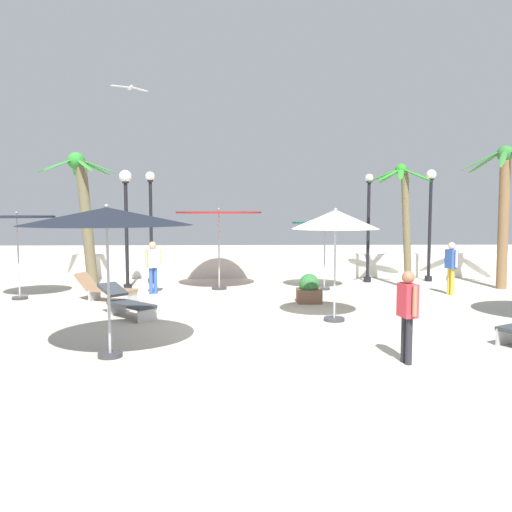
# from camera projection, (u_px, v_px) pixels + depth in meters

# --- Properties ---
(ground_plane) EXTENTS (56.00, 56.00, 0.00)m
(ground_plane) POSITION_uv_depth(u_px,v_px,m) (260.00, 329.00, 12.07)
(ground_plane) COLOR beige
(boundary_wall) EXTENTS (25.20, 0.30, 0.95)m
(boundary_wall) POSITION_uv_depth(u_px,v_px,m) (252.00, 266.00, 21.01)
(boundary_wall) COLOR silver
(boundary_wall) RESTS_ON ground_plane
(patio_umbrella_0) EXTENTS (2.18, 2.18, 2.67)m
(patio_umbrella_0) POSITION_uv_depth(u_px,v_px,m) (17.00, 222.00, 15.82)
(patio_umbrella_0) COLOR #333338
(patio_umbrella_0) RESTS_ON ground_plane
(patio_umbrella_2) EXTENTS (2.13, 2.13, 2.78)m
(patio_umbrella_2) POSITION_uv_depth(u_px,v_px,m) (335.00, 220.00, 12.71)
(patio_umbrella_2) COLOR #333338
(patio_umbrella_2) RESTS_ON ground_plane
(patio_umbrella_3) EXTENTS (2.24, 2.24, 2.46)m
(patio_umbrella_3) POSITION_uv_depth(u_px,v_px,m) (325.00, 226.00, 17.72)
(patio_umbrella_3) COLOR #333338
(patio_umbrella_3) RESTS_ON ground_plane
(patio_umbrella_4) EXTENTS (2.90, 2.90, 2.78)m
(patio_umbrella_4) POSITION_uv_depth(u_px,v_px,m) (219.00, 216.00, 17.80)
(patio_umbrella_4) COLOR #333338
(patio_umbrella_4) RESTS_ON ground_plane
(patio_umbrella_5) EXTENTS (3.13, 3.13, 2.84)m
(patio_umbrella_5) POSITION_uv_depth(u_px,v_px,m) (107.00, 217.00, 9.54)
(patio_umbrella_5) COLOR #333338
(patio_umbrella_5) RESTS_ON ground_plane
(palm_tree_0) EXTENTS (2.82, 2.61, 4.77)m
(palm_tree_0) POSITION_uv_depth(u_px,v_px,m) (83.00, 203.00, 18.73)
(palm_tree_0) COLOR brown
(palm_tree_0) RESTS_ON ground_plane
(palm_tree_1) EXTENTS (3.06, 2.87, 4.89)m
(palm_tree_1) POSITION_uv_depth(u_px,v_px,m) (504.00, 200.00, 17.89)
(palm_tree_1) COLOR brown
(palm_tree_1) RESTS_ON ground_plane
(palm_tree_2) EXTENTS (2.21, 2.21, 4.29)m
(palm_tree_2) POSITION_uv_depth(u_px,v_px,m) (404.00, 208.00, 18.01)
(palm_tree_2) COLOR brown
(palm_tree_2) RESTS_ON ground_plane
(lamp_post_0) EXTENTS (0.34, 0.34, 4.11)m
(lamp_post_0) POSITION_uv_depth(u_px,v_px,m) (151.00, 218.00, 19.28)
(lamp_post_0) COLOR black
(lamp_post_0) RESTS_ON ground_plane
(lamp_post_1) EXTENTS (0.41, 0.41, 4.05)m
(lamp_post_1) POSITION_uv_depth(u_px,v_px,m) (126.00, 211.00, 17.62)
(lamp_post_1) COLOR black
(lamp_post_1) RESTS_ON ground_plane
(lamp_post_2) EXTENTS (0.30, 0.30, 4.05)m
(lamp_post_2) POSITION_uv_depth(u_px,v_px,m) (368.00, 224.00, 19.61)
(lamp_post_2) COLOR black
(lamp_post_2) RESTS_ON ground_plane
(lamp_post_3) EXTENTS (0.37, 0.37, 4.22)m
(lamp_post_3) POSITION_uv_depth(u_px,v_px,m) (430.00, 213.00, 19.82)
(lamp_post_3) COLOR black
(lamp_post_3) RESTS_ON ground_plane
(lounge_chair_0) EXTENTS (1.72, 1.66, 0.81)m
(lounge_chair_0) POSITION_uv_depth(u_px,v_px,m) (126.00, 301.00, 13.34)
(lounge_chair_0) COLOR #B7B7BC
(lounge_chair_0) RESTS_ON ground_plane
(lounge_chair_1) EXTENTS (1.96, 1.18, 0.84)m
(lounge_chair_1) POSITION_uv_depth(u_px,v_px,m) (106.00, 289.00, 15.64)
(lounge_chair_1) COLOR #B7B7BC
(lounge_chair_1) RESTS_ON ground_plane
(guest_0) EXTENTS (0.33, 0.54, 1.69)m
(guest_0) POSITION_uv_depth(u_px,v_px,m) (451.00, 263.00, 16.77)
(guest_0) COLOR gold
(guest_0) RESTS_ON ground_plane
(guest_1) EXTENTS (0.46, 0.41, 1.70)m
(guest_1) POSITION_uv_depth(u_px,v_px,m) (153.00, 262.00, 16.93)
(guest_1) COLOR #3359B2
(guest_1) RESTS_ON ground_plane
(guest_3) EXTENTS (0.31, 0.55, 1.66)m
(guest_3) POSITION_uv_depth(u_px,v_px,m) (407.00, 308.00, 9.29)
(guest_3) COLOR #26262D
(guest_3) RESTS_ON ground_plane
(seagull_0) EXTENTS (1.17, 0.86, 0.14)m
(seagull_0) POSITION_uv_depth(u_px,v_px,m) (130.00, 88.00, 18.13)
(seagull_0) COLOR white
(planter) EXTENTS (0.70, 0.70, 0.85)m
(planter) POSITION_uv_depth(u_px,v_px,m) (309.00, 290.00, 15.45)
(planter) COLOR brown
(planter) RESTS_ON ground_plane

